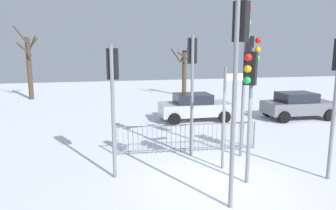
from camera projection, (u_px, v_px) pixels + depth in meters
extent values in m
plane|color=white|center=(216.00, 184.00, 9.10)|extent=(60.00, 60.00, 0.00)
cylinder|color=slate|center=(234.00, 108.00, 7.31)|extent=(0.11, 0.11, 5.01)
cube|color=black|center=(241.00, 22.00, 7.08)|extent=(0.36, 0.39, 0.90)
sphere|color=red|center=(247.00, 9.00, 7.21)|extent=(0.20, 0.20, 0.20)
sphere|color=orange|center=(247.00, 22.00, 7.26)|extent=(0.20, 0.20, 0.20)
sphere|color=green|center=(246.00, 36.00, 7.31)|extent=(0.20, 0.20, 0.20)
cylinder|color=slate|center=(250.00, 118.00, 8.84)|extent=(0.11, 0.11, 3.89)
cube|color=black|center=(250.00, 68.00, 8.45)|extent=(0.38, 0.38, 0.90)
sphere|color=red|center=(248.00, 57.00, 8.18)|extent=(0.20, 0.20, 0.20)
sphere|color=orange|center=(248.00, 69.00, 8.24)|extent=(0.20, 0.20, 0.20)
sphere|color=green|center=(247.00, 80.00, 8.29)|extent=(0.20, 0.20, 0.20)
cylinder|color=slate|center=(113.00, 113.00, 9.19)|extent=(0.11, 0.11, 3.97)
cube|color=black|center=(113.00, 64.00, 9.10)|extent=(0.36, 0.29, 0.90)
sphere|color=red|center=(114.00, 53.00, 9.29)|extent=(0.20, 0.20, 0.20)
sphere|color=orange|center=(114.00, 63.00, 9.34)|extent=(0.20, 0.20, 0.20)
sphere|color=green|center=(114.00, 74.00, 9.39)|extent=(0.20, 0.20, 0.20)
cylinder|color=slate|center=(243.00, 97.00, 11.04)|extent=(0.11, 0.11, 4.38)
cube|color=black|center=(250.00, 50.00, 10.69)|extent=(0.35, 0.39, 0.90)
sphere|color=red|center=(258.00, 40.00, 10.56)|extent=(0.20, 0.20, 0.20)
sphere|color=orange|center=(258.00, 50.00, 10.62)|extent=(0.20, 0.20, 0.20)
sphere|color=green|center=(257.00, 58.00, 10.67)|extent=(0.20, 0.20, 0.20)
cylinder|color=slate|center=(334.00, 110.00, 9.07)|extent=(0.11, 0.11, 4.24)
cylinder|color=slate|center=(192.00, 97.00, 11.17)|extent=(0.11, 0.11, 4.33)
cube|color=black|center=(192.00, 51.00, 11.05)|extent=(0.36, 0.28, 0.90)
sphere|color=red|center=(192.00, 42.00, 11.24)|extent=(0.20, 0.20, 0.20)
sphere|color=orange|center=(192.00, 51.00, 11.29)|extent=(0.20, 0.20, 0.20)
sphere|color=green|center=(191.00, 59.00, 11.35)|extent=(0.20, 0.20, 0.20)
cylinder|color=slate|center=(224.00, 119.00, 9.96)|extent=(0.09, 0.09, 3.33)
cube|color=white|center=(236.00, 77.00, 9.88)|extent=(0.69, 0.15, 0.22)
cube|color=slate|center=(188.00, 125.00, 11.73)|extent=(5.32, 0.39, 0.04)
cube|color=slate|center=(187.00, 149.00, 11.90)|extent=(5.32, 0.39, 0.04)
cylinder|color=slate|center=(118.00, 141.00, 11.42)|extent=(0.02, 0.02, 1.05)
cylinder|color=slate|center=(123.00, 141.00, 11.45)|extent=(0.02, 0.02, 1.05)
cylinder|color=slate|center=(128.00, 141.00, 11.47)|extent=(0.02, 0.02, 1.05)
cylinder|color=slate|center=(133.00, 141.00, 11.50)|extent=(0.02, 0.02, 1.05)
cylinder|color=slate|center=(138.00, 141.00, 11.53)|extent=(0.02, 0.02, 1.05)
cylinder|color=slate|center=(143.00, 140.00, 11.56)|extent=(0.02, 0.02, 1.05)
cylinder|color=slate|center=(148.00, 140.00, 11.59)|extent=(0.02, 0.02, 1.05)
cylinder|color=slate|center=(152.00, 140.00, 11.61)|extent=(0.02, 0.02, 1.05)
cylinder|color=slate|center=(157.00, 140.00, 11.64)|extent=(0.02, 0.02, 1.05)
cylinder|color=slate|center=(162.00, 139.00, 11.67)|extent=(0.02, 0.02, 1.05)
cylinder|color=slate|center=(167.00, 139.00, 11.70)|extent=(0.02, 0.02, 1.05)
cylinder|color=slate|center=(171.00, 139.00, 11.73)|extent=(0.02, 0.02, 1.05)
cylinder|color=slate|center=(176.00, 139.00, 11.75)|extent=(0.02, 0.02, 1.05)
cylinder|color=slate|center=(180.00, 139.00, 11.78)|extent=(0.02, 0.02, 1.05)
cylinder|color=slate|center=(185.00, 138.00, 11.81)|extent=(0.02, 0.02, 1.05)
cylinder|color=slate|center=(190.00, 138.00, 11.84)|extent=(0.02, 0.02, 1.05)
cylinder|color=slate|center=(194.00, 138.00, 11.87)|extent=(0.02, 0.02, 1.05)
cylinder|color=slate|center=(199.00, 138.00, 11.89)|extent=(0.02, 0.02, 1.05)
cylinder|color=slate|center=(203.00, 138.00, 11.92)|extent=(0.02, 0.02, 1.05)
cylinder|color=slate|center=(208.00, 137.00, 11.95)|extent=(0.02, 0.02, 1.05)
cylinder|color=slate|center=(212.00, 137.00, 11.98)|extent=(0.02, 0.02, 1.05)
cylinder|color=slate|center=(217.00, 137.00, 12.01)|extent=(0.02, 0.02, 1.05)
cylinder|color=slate|center=(221.00, 137.00, 12.03)|extent=(0.02, 0.02, 1.05)
cylinder|color=slate|center=(226.00, 137.00, 12.06)|extent=(0.02, 0.02, 1.05)
cylinder|color=slate|center=(230.00, 136.00, 12.09)|extent=(0.02, 0.02, 1.05)
cylinder|color=slate|center=(235.00, 136.00, 12.12)|extent=(0.02, 0.02, 1.05)
cylinder|color=slate|center=(239.00, 136.00, 12.14)|extent=(0.02, 0.02, 1.05)
cylinder|color=slate|center=(243.00, 136.00, 12.17)|extent=(0.02, 0.02, 1.05)
cylinder|color=slate|center=(248.00, 136.00, 12.20)|extent=(0.02, 0.02, 1.05)
cylinder|color=slate|center=(252.00, 135.00, 12.23)|extent=(0.02, 0.02, 1.05)
cylinder|color=slate|center=(116.00, 142.00, 11.41)|extent=(0.06, 0.06, 1.05)
cylinder|color=slate|center=(254.00, 135.00, 12.24)|extent=(0.06, 0.06, 1.05)
cube|color=#B2B5BA|center=(195.00, 109.00, 16.97)|extent=(3.84, 1.79, 0.65)
cube|color=#1E232D|center=(193.00, 99.00, 16.84)|extent=(1.93, 1.54, 0.55)
cylinder|color=black|center=(213.00, 111.00, 18.11)|extent=(0.64, 0.23, 0.64)
cylinder|color=black|center=(224.00, 117.00, 16.48)|extent=(0.64, 0.23, 0.64)
cylinder|color=black|center=(168.00, 113.00, 17.57)|extent=(0.64, 0.23, 0.64)
cylinder|color=black|center=(174.00, 119.00, 15.94)|extent=(0.64, 0.23, 0.64)
cube|color=slate|center=(298.00, 107.00, 17.44)|extent=(3.85, 1.83, 0.65)
cube|color=#1E232D|center=(296.00, 97.00, 17.31)|extent=(1.95, 1.56, 0.55)
cylinder|color=black|center=(310.00, 109.00, 18.57)|extent=(0.65, 0.24, 0.64)
cylinder|color=black|center=(330.00, 115.00, 16.93)|extent=(0.65, 0.24, 0.64)
cylinder|color=black|center=(268.00, 111.00, 18.06)|extent=(0.65, 0.24, 0.64)
cylinder|color=black|center=(284.00, 117.00, 16.42)|extent=(0.65, 0.24, 0.64)
cylinder|color=#473828|center=(184.00, 73.00, 25.70)|extent=(0.36, 0.36, 3.71)
cylinder|color=#473828|center=(176.00, 55.00, 25.10)|extent=(0.51, 1.61, 1.09)
cylinder|color=#473828|center=(191.00, 51.00, 25.15)|extent=(0.86, 1.02, 1.35)
cylinder|color=#473828|center=(184.00, 55.00, 25.74)|extent=(0.73, 0.31, 1.11)
cylinder|color=#473828|center=(183.00, 56.00, 25.03)|extent=(0.90, 0.61, 0.72)
cylinder|color=#473828|center=(29.00, 69.00, 23.76)|extent=(0.35, 0.35, 4.69)
cylinder|color=#473828|center=(24.00, 49.00, 22.98)|extent=(1.12, 0.47, 0.99)
cylinder|color=#473828|center=(32.00, 43.00, 23.75)|extent=(0.71, 0.74, 1.10)
cylinder|color=#473828|center=(31.00, 46.00, 23.95)|extent=(1.07, 0.52, 1.19)
cylinder|color=#473828|center=(24.00, 49.00, 23.09)|extent=(0.90, 0.48, 0.68)
cylinder|color=#473828|center=(20.00, 35.00, 22.77)|extent=(1.13, 0.81, 1.33)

